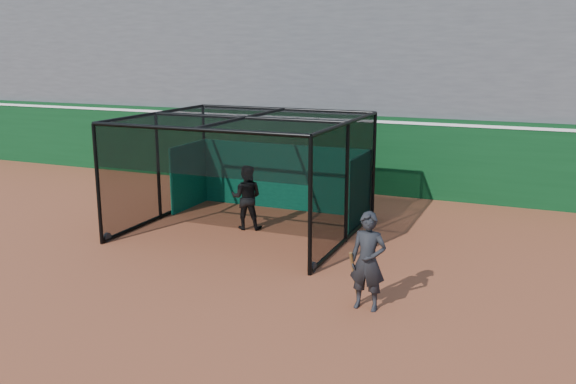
% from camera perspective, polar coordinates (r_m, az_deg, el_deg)
% --- Properties ---
extents(ground, '(120.00, 120.00, 0.00)m').
position_cam_1_polar(ground, '(12.86, -7.22, -7.61)').
color(ground, brown).
rests_on(ground, ground).
extents(outfield_wall, '(50.00, 0.50, 2.50)m').
position_cam_1_polar(outfield_wall, '(20.10, 4.87, 3.81)').
color(outfield_wall, '#093515').
rests_on(outfield_wall, ground).
extents(grandstand, '(50.00, 7.85, 8.95)m').
position_cam_1_polar(grandstand, '(23.45, 7.97, 12.90)').
color(grandstand, '#4C4C4F').
rests_on(grandstand, ground).
extents(batting_cage, '(5.43, 4.97, 2.89)m').
position_cam_1_polar(batting_cage, '(15.52, -3.90, 1.63)').
color(batting_cage, black).
rests_on(batting_cage, ground).
extents(batter, '(0.95, 0.82, 1.67)m').
position_cam_1_polar(batter, '(15.71, -3.91, -0.50)').
color(batter, black).
rests_on(batter, ground).
extents(on_deck_player, '(0.66, 0.46, 1.79)m').
position_cam_1_polar(on_deck_player, '(10.93, 7.48, -6.46)').
color(on_deck_player, black).
rests_on(on_deck_player, ground).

